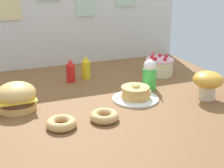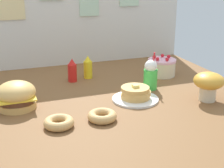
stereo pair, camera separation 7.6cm
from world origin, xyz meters
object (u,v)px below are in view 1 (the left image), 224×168
(burger, at_px, (16,97))
(ketchup_bottle, at_px, (71,71))
(donut_chocolate, at_px, (104,116))
(layer_cake, at_px, (159,67))
(cream_soda_cup, at_px, (150,74))
(pancake_stack, at_px, (136,94))
(mushroom_stool, at_px, (208,82))
(donut_pink_glaze, at_px, (61,123))
(mustard_bottle, at_px, (86,68))

(burger, distance_m, ketchup_bottle, 0.64)
(ketchup_bottle, relative_size, donut_chocolate, 1.08)
(donut_chocolate, bearing_deg, ketchup_bottle, 89.44)
(layer_cake, bearing_deg, cream_soda_cup, -131.81)
(burger, xyz_separation_m, pancake_stack, (0.80, -0.14, -0.05))
(pancake_stack, bearing_deg, mushroom_stool, -20.47)
(cream_soda_cup, bearing_deg, mushroom_stool, -52.04)
(layer_cake, distance_m, ketchup_bottle, 0.78)
(pancake_stack, xyz_separation_m, donut_chocolate, (-0.33, -0.23, -0.01))
(layer_cake, height_order, mushroom_stool, mushroom_stool)
(burger, xyz_separation_m, layer_cake, (1.25, 0.31, -0.01))
(burger, xyz_separation_m, mushroom_stool, (1.27, -0.32, 0.04))
(donut_chocolate, bearing_deg, cream_soda_cup, 37.69)
(pancake_stack, distance_m, donut_chocolate, 0.40)
(donut_pink_glaze, bearing_deg, burger, 118.65)
(burger, distance_m, layer_cake, 1.29)
(donut_pink_glaze, height_order, donut_chocolate, same)
(pancake_stack, height_order, mustard_bottle, mustard_bottle)
(layer_cake, xyz_separation_m, donut_pink_glaze, (-1.04, -0.68, -0.05))
(pancake_stack, relative_size, donut_chocolate, 1.83)
(cream_soda_cup, distance_m, mushroom_stool, 0.45)
(ketchup_bottle, bearing_deg, mustard_bottle, 17.07)
(ketchup_bottle, xyz_separation_m, cream_soda_cup, (0.52, -0.38, 0.02))
(cream_soda_cup, bearing_deg, burger, -178.14)
(layer_cake, distance_m, donut_pink_glaze, 1.25)
(donut_chocolate, bearing_deg, donut_pink_glaze, 179.81)
(layer_cake, bearing_deg, ketchup_bottle, 171.98)
(burger, height_order, ketchup_bottle, ketchup_bottle)
(ketchup_bottle, bearing_deg, pancake_stack, -60.31)
(ketchup_bottle, bearing_deg, burger, -138.99)
(layer_cake, relative_size, mushroom_stool, 1.13)
(burger, relative_size, pancake_stack, 0.78)
(pancake_stack, bearing_deg, cream_soda_cup, 40.82)
(mushroom_stool, bearing_deg, cream_soda_cup, 127.96)
(burger, bearing_deg, cream_soda_cup, 1.86)
(burger, distance_m, donut_chocolate, 0.61)
(layer_cake, height_order, donut_chocolate, layer_cake)
(donut_pink_glaze, distance_m, donut_chocolate, 0.27)
(pancake_stack, bearing_deg, ketchup_bottle, 119.69)
(ketchup_bottle, height_order, cream_soda_cup, cream_soda_cup)
(mustard_bottle, relative_size, mushroom_stool, 0.91)
(burger, relative_size, mustard_bottle, 1.33)
(pancake_stack, distance_m, layer_cake, 0.64)
(cream_soda_cup, height_order, mushroom_stool, cream_soda_cup)
(layer_cake, height_order, ketchup_bottle, ketchup_bottle)
(burger, bearing_deg, donut_chocolate, -38.47)
(donut_pink_glaze, relative_size, mushroom_stool, 0.85)
(mustard_bottle, distance_m, donut_chocolate, 0.86)
(donut_pink_glaze, bearing_deg, mustard_bottle, 63.08)
(mustard_bottle, relative_size, donut_chocolate, 1.08)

